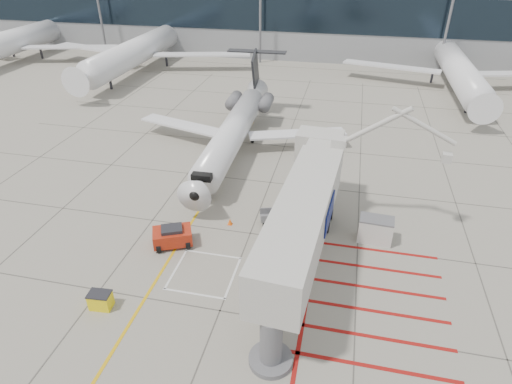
% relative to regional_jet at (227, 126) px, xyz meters
% --- Properties ---
extents(ground_plane, '(260.00, 260.00, 0.00)m').
position_rel_regional_jet_xyz_m(ground_plane, '(4.85, -15.17, -3.86)').
color(ground_plane, gray).
rests_on(ground_plane, ground).
extents(regional_jet, '(24.23, 30.14, 7.72)m').
position_rel_regional_jet_xyz_m(regional_jet, '(0.00, 0.00, 0.00)').
color(regional_jet, silver).
rests_on(regional_jet, ground_plane).
extents(jet_bridge, '(11.07, 20.92, 8.11)m').
position_rel_regional_jet_xyz_m(jet_bridge, '(9.03, -15.09, 0.20)').
color(jet_bridge, beige).
rests_on(jet_bridge, ground_plane).
extents(pushback_tug, '(3.21, 2.69, 1.60)m').
position_rel_regional_jet_xyz_m(pushback_tug, '(-0.33, -13.71, -3.06)').
color(pushback_tug, '#AE2510').
rests_on(pushback_tug, ground_plane).
extents(spill_bin, '(1.36, 0.97, 1.12)m').
position_rel_regional_jet_xyz_m(spill_bin, '(-2.25, -20.44, -3.30)').
color(spill_bin, yellow).
rests_on(spill_bin, ground_plane).
extents(baggage_cart, '(2.15, 1.69, 1.19)m').
position_rel_regional_jet_xyz_m(baggage_cart, '(6.25, -9.54, -3.26)').
color(baggage_cart, slate).
rests_on(baggage_cart, ground_plane).
extents(ground_power_unit, '(2.51, 1.56, 1.92)m').
position_rel_regional_jet_xyz_m(ground_power_unit, '(14.00, -9.98, -2.90)').
color(ground_power_unit, silver).
rests_on(ground_power_unit, ground_plane).
extents(cone_nose, '(0.37, 0.37, 0.52)m').
position_rel_regional_jet_xyz_m(cone_nose, '(3.03, -10.36, -3.60)').
color(cone_nose, '#FA5A0D').
rests_on(cone_nose, ground_plane).
extents(cone_side, '(0.39, 0.39, 0.54)m').
position_rel_regional_jet_xyz_m(cone_side, '(7.26, -6.90, -3.59)').
color(cone_side, orange).
rests_on(cone_side, ground_plane).
extents(terminal_building, '(180.00, 28.00, 14.00)m').
position_rel_regional_jet_xyz_m(terminal_building, '(14.85, 54.83, 3.14)').
color(terminal_building, gray).
rests_on(terminal_building, ground_plane).
extents(terminal_glass_band, '(180.00, 0.10, 6.00)m').
position_rel_regional_jet_xyz_m(terminal_glass_band, '(14.85, 40.78, 4.14)').
color(terminal_glass_band, black).
rests_on(terminal_glass_band, ground_plane).
extents(bg_aircraft_a, '(35.95, 39.94, 11.98)m').
position_rel_regional_jet_xyz_m(bg_aircraft_a, '(-47.79, 30.83, 2.13)').
color(bg_aircraft_a, silver).
rests_on(bg_aircraft_a, ground_plane).
extents(bg_aircraft_b, '(35.50, 39.44, 11.83)m').
position_rel_regional_jet_xyz_m(bg_aircraft_b, '(-23.29, 30.83, 2.06)').
color(bg_aircraft_b, silver).
rests_on(bg_aircraft_b, ground_plane).
extents(bg_aircraft_c, '(32.48, 36.09, 10.83)m').
position_rel_regional_jet_xyz_m(bg_aircraft_c, '(25.77, 30.83, 1.55)').
color(bg_aircraft_c, silver).
rests_on(bg_aircraft_c, ground_plane).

